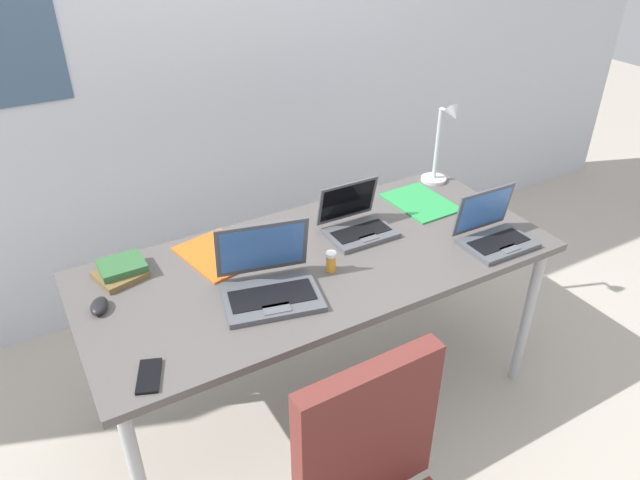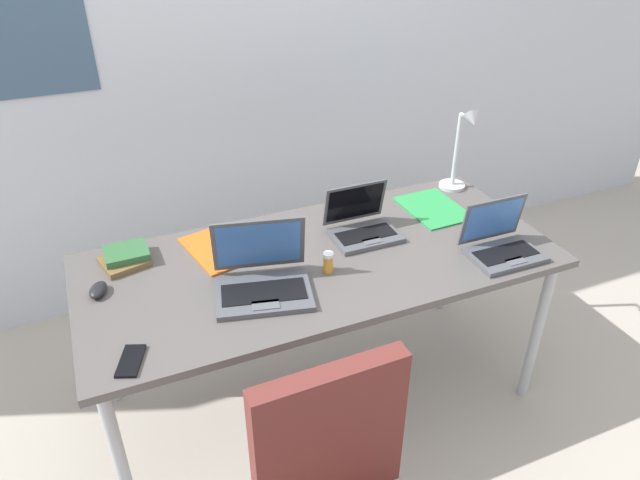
% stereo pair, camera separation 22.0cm
% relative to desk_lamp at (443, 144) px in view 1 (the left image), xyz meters
% --- Properties ---
extents(ground_plane, '(12.00, 12.00, 0.00)m').
position_rel_desk_lamp_xyz_m(ground_plane, '(-0.80, -0.28, -0.94)').
color(ground_plane, '#B7AD9E').
extents(wall_back, '(6.00, 0.13, 2.60)m').
position_rel_desk_lamp_xyz_m(wall_back, '(-0.80, 0.82, 0.36)').
color(wall_back, silver).
rests_on(wall_back, ground_plane).
extents(desk, '(1.80, 0.80, 0.74)m').
position_rel_desk_lamp_xyz_m(desk, '(-0.80, -0.28, -0.25)').
color(desk, '#595451').
rests_on(desk, ground_plane).
extents(desk_lamp, '(0.12, 0.18, 0.40)m').
position_rel_desk_lamp_xyz_m(desk_lamp, '(0.00, 0.00, 0.00)').
color(desk_lamp, silver).
rests_on(desk_lamp, desk).
extents(laptop_by_keyboard, '(0.38, 0.35, 0.24)m').
position_rel_desk_lamp_xyz_m(laptop_by_keyboard, '(-1.06, -0.38, -0.15)').
color(laptop_by_keyboard, '#515459').
rests_on(laptop_by_keyboard, desk).
extents(laptop_far_corner, '(0.27, 0.22, 0.21)m').
position_rel_desk_lamp_xyz_m(laptop_far_corner, '(-0.15, -0.52, -0.15)').
color(laptop_far_corner, '#515459').
rests_on(laptop_far_corner, desk).
extents(laptop_near_lamp, '(0.27, 0.23, 0.20)m').
position_rel_desk_lamp_xyz_m(laptop_near_lamp, '(-0.58, -0.18, -0.16)').
color(laptop_near_lamp, '#515459').
rests_on(laptop_near_lamp, desk).
extents(computer_mouse, '(0.09, 0.11, 0.03)m').
position_rel_desk_lamp_xyz_m(computer_mouse, '(-1.60, -0.18, -0.18)').
color(computer_mouse, black).
rests_on(computer_mouse, desk).
extents(cell_phone, '(0.11, 0.15, 0.01)m').
position_rel_desk_lamp_xyz_m(cell_phone, '(-1.54, -0.57, -0.19)').
color(cell_phone, black).
rests_on(cell_phone, desk).
extents(pill_bottle, '(0.04, 0.04, 0.08)m').
position_rel_desk_lamp_xyz_m(pill_bottle, '(-0.81, -0.37, -0.16)').
color(pill_bottle, gold).
rests_on(pill_bottle, desk).
extents(book_stack, '(0.19, 0.18, 0.05)m').
position_rel_desk_lamp_xyz_m(book_stack, '(-1.48, -0.02, -0.17)').
color(book_stack, brown).
rests_on(book_stack, desk).
extents(paper_folder_back_right, '(0.24, 0.32, 0.01)m').
position_rel_desk_lamp_xyz_m(paper_folder_back_right, '(-0.19, -0.12, -0.19)').
color(paper_folder_back_right, green).
rests_on(paper_folder_back_right, desk).
extents(paper_folder_mid_desk, '(0.29, 0.35, 0.01)m').
position_rel_desk_lamp_xyz_m(paper_folder_mid_desk, '(-1.13, -0.07, -0.19)').
color(paper_folder_mid_desk, orange).
rests_on(paper_folder_mid_desk, desk).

